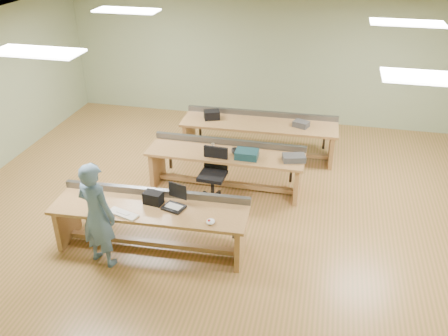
{
  "coord_description": "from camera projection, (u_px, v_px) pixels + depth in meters",
  "views": [
    {
      "loc": [
        1.3,
        -7.05,
        4.64
      ],
      "look_at": [
        -0.16,
        -0.6,
        1.01
      ],
      "focal_mm": 38.0,
      "sensor_mm": 36.0,
      "label": 1
    }
  ],
  "objects": [
    {
      "name": "tray_back",
      "position": [
        301.0,
        124.0,
        9.59
      ],
      "size": [
        0.36,
        0.31,
        0.12
      ],
      "primitive_type": "cube",
      "rotation": [
        0.0,
        0.0,
        -0.39
      ],
      "color": "#3A3A3D",
      "rests_on": "workbench_back"
    },
    {
      "name": "fluor_panels",
      "position": [
        243.0,
        36.0,
        7.08
      ],
      "size": [
        6.2,
        3.5,
        0.03
      ],
      "color": "white",
      "rests_on": "ceiling"
    },
    {
      "name": "workbench_mid",
      "position": [
        226.0,
        161.0,
        8.73
      ],
      "size": [
        2.88,
        0.78,
        0.86
      ],
      "rotation": [
        0.0,
        0.0,
        -0.01
      ],
      "color": "#AD7E49",
      "rests_on": "floor"
    },
    {
      "name": "wall_front",
      "position": [
        159.0,
        296.0,
        4.37
      ],
      "size": [
        10.0,
        0.04,
        3.0
      ],
      "primitive_type": "cube",
      "color": "gray",
      "rests_on": "floor"
    },
    {
      "name": "floor",
      "position": [
        240.0,
        203.0,
        8.51
      ],
      "size": [
        10.0,
        10.0,
        0.0
      ],
      "primitive_type": "plane",
      "color": "#A26B3D",
      "rests_on": "ground"
    },
    {
      "name": "keyboard",
      "position": [
        123.0,
        214.0,
        6.85
      ],
      "size": [
        0.5,
        0.29,
        0.03
      ],
      "primitive_type": "cube",
      "rotation": [
        0.0,
        0.0,
        -0.29
      ],
      "color": "beige",
      "rests_on": "workbench_front"
    },
    {
      "name": "person",
      "position": [
        97.0,
        215.0,
        6.71
      ],
      "size": [
        0.69,
        0.56,
        1.66
      ],
      "primitive_type": "imported",
      "rotation": [
        0.0,
        0.0,
        2.85
      ],
      "color": "slate",
      "rests_on": "floor"
    },
    {
      "name": "mug",
      "position": [
        235.0,
        151.0,
        8.54
      ],
      "size": [
        0.16,
        0.16,
        0.1
      ],
      "primitive_type": "imported",
      "rotation": [
        0.0,
        0.0,
        -0.26
      ],
      "color": "#3A3A3D",
      "rests_on": "workbench_mid"
    },
    {
      "name": "camera_bag",
      "position": [
        153.0,
        198.0,
        7.08
      ],
      "size": [
        0.3,
        0.21,
        0.19
      ],
      "primitive_type": "cube",
      "rotation": [
        0.0,
        0.0,
        -0.14
      ],
      "color": "black",
      "rests_on": "workbench_front"
    },
    {
      "name": "task_chair",
      "position": [
        213.0,
        181.0,
        8.47
      ],
      "size": [
        0.55,
        0.55,
        0.96
      ],
      "rotation": [
        0.0,
        0.0,
        -0.06
      ],
      "color": "black",
      "rests_on": "floor"
    },
    {
      "name": "trackball_mouse",
      "position": [
        211.0,
        222.0,
        6.65
      ],
      "size": [
        0.16,
        0.18,
        0.06
      ],
      "primitive_type": "ellipsoid",
      "rotation": [
        0.0,
        0.0,
        -0.36
      ],
      "color": "white",
      "rests_on": "workbench_front"
    },
    {
      "name": "laptop_base",
      "position": [
        174.0,
        207.0,
        6.99
      ],
      "size": [
        0.36,
        0.32,
        0.03
      ],
      "primitive_type": "cube",
      "rotation": [
        0.0,
        0.0,
        -0.28
      ],
      "color": "black",
      "rests_on": "workbench_front"
    },
    {
      "name": "workbench_back",
      "position": [
        259.0,
        130.0,
        9.92
      ],
      "size": [
        3.24,
        0.94,
        0.86
      ],
      "rotation": [
        0.0,
        0.0,
        0.02
      ],
      "color": "#AD7E49",
      "rests_on": "floor"
    },
    {
      "name": "workbench_front",
      "position": [
        151.0,
        217.0,
        7.14
      ],
      "size": [
        2.98,
        0.91,
        0.86
      ],
      "rotation": [
        0.0,
        0.0,
        0.04
      ],
      "color": "#AD7E49",
      "rests_on": "floor"
    },
    {
      "name": "parts_bin_grey",
      "position": [
        294.0,
        158.0,
        8.3
      ],
      "size": [
        0.44,
        0.34,
        0.11
      ],
      "primitive_type": "cube",
      "rotation": [
        0.0,
        0.0,
        0.26
      ],
      "color": "#3A3A3D",
      "rests_on": "workbench_mid"
    },
    {
      "name": "drinks_can",
      "position": [
        213.0,
        146.0,
        8.7
      ],
      "size": [
        0.06,
        0.06,
        0.11
      ],
      "primitive_type": "cylinder",
      "rotation": [
        0.0,
        0.0,
        0.05
      ],
      "color": "silver",
      "rests_on": "workbench_mid"
    },
    {
      "name": "storage_box_back",
      "position": [
        212.0,
        115.0,
        9.93
      ],
      "size": [
        0.38,
        0.33,
        0.18
      ],
      "primitive_type": "cube",
      "rotation": [
        0.0,
        0.0,
        0.39
      ],
      "color": "black",
      "rests_on": "workbench_back"
    },
    {
      "name": "ceiling",
      "position": [
        243.0,
        34.0,
        7.07
      ],
      "size": [
        10.0,
        10.0,
        0.0
      ],
      "primitive_type": "plane",
      "color": "silver",
      "rests_on": "wall_back"
    },
    {
      "name": "parts_bin_teal",
      "position": [
        247.0,
        154.0,
        8.39
      ],
      "size": [
        0.4,
        0.3,
        0.14
      ],
      "primitive_type": "cube",
      "rotation": [
        0.0,
        0.0,
        -0.0
      ],
      "color": "#13353E",
      "rests_on": "workbench_mid"
    },
    {
      "name": "wall_back",
      "position": [
        273.0,
        60.0,
        11.21
      ],
      "size": [
        10.0,
        0.04,
        3.0
      ],
      "primitive_type": "cube",
      "color": "gray",
      "rests_on": "floor"
    },
    {
      "name": "laptop_screen",
      "position": [
        178.0,
        191.0,
        6.97
      ],
      "size": [
        0.3,
        0.1,
        0.24
      ],
      "primitive_type": "cube",
      "rotation": [
        0.0,
        0.0,
        -0.28
      ],
      "color": "black",
      "rests_on": "laptop_base"
    }
  ]
}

